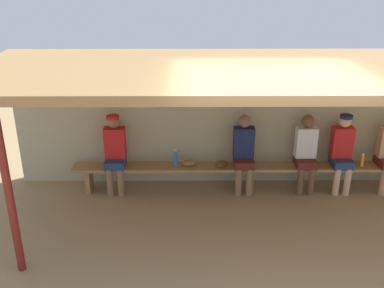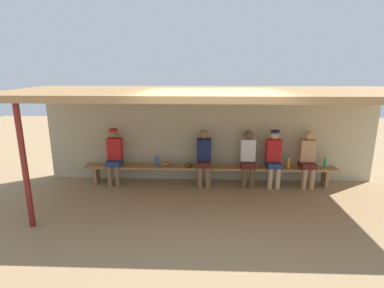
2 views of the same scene
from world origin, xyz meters
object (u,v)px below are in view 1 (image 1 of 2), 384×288
(player_in_blue, at_px, (306,151))
(bench, at_px, (251,169))
(water_bottle_clear, at_px, (176,157))
(player_with_sunglasses, at_px, (244,151))
(support_post, at_px, (9,193))
(baseball_glove_tan, at_px, (189,163))
(water_bottle_green, at_px, (362,160))
(player_rightmost, at_px, (115,150))
(player_in_white, at_px, (342,150))
(baseball_glove_dark_brown, at_px, (221,164))

(player_in_blue, bearing_deg, bench, -179.81)
(player_in_blue, height_order, water_bottle_clear, player_in_blue)
(bench, bearing_deg, water_bottle_clear, 177.79)
(bench, height_order, player_with_sunglasses, player_with_sunglasses)
(support_post, xyz_separation_m, baseball_glove_tan, (2.13, 2.12, -0.60))
(water_bottle_green, bearing_deg, player_rightmost, 179.43)
(player_with_sunglasses, height_order, baseball_glove_tan, player_with_sunglasses)
(player_in_blue, distance_m, baseball_glove_tan, 1.96)
(player_rightmost, height_order, water_bottle_clear, player_rightmost)
(support_post, xyz_separation_m, water_bottle_clear, (1.90, 2.15, -0.51))
(player_in_white, height_order, baseball_glove_dark_brown, player_in_white)
(water_bottle_clear, bearing_deg, bench, -2.21)
(baseball_glove_tan, bearing_deg, player_in_white, -17.54)
(water_bottle_green, xyz_separation_m, water_bottle_clear, (-3.12, 0.09, 0.02))
(bench, height_order, player_rightmost, player_rightmost)
(support_post, height_order, bench, support_post)
(player_with_sunglasses, distance_m, baseball_glove_dark_brown, 0.44)
(water_bottle_clear, bearing_deg, baseball_glove_tan, -7.72)
(player_with_sunglasses, bearing_deg, water_bottle_clear, 177.69)
(bench, distance_m, player_with_sunglasses, 0.37)
(player_in_blue, height_order, player_in_white, player_in_white)
(support_post, distance_m, bench, 3.87)
(player_rightmost, xyz_separation_m, water_bottle_clear, (1.01, 0.05, -0.16))
(player_rightmost, bearing_deg, bench, -0.09)
(bench, height_order, baseball_glove_tan, baseball_glove_tan)
(baseball_glove_dark_brown, distance_m, baseball_glove_tan, 0.54)
(player_in_blue, distance_m, baseball_glove_dark_brown, 1.43)
(support_post, bearing_deg, player_in_white, 24.19)
(player_in_white, bearing_deg, water_bottle_clear, 179.07)
(bench, height_order, baseball_glove_dark_brown, baseball_glove_dark_brown)
(support_post, relative_size, baseball_glove_tan, 9.17)
(bench, relative_size, player_in_white, 4.46)
(player_in_blue, height_order, baseball_glove_dark_brown, player_in_blue)
(player_in_blue, relative_size, water_bottle_green, 5.67)
(baseball_glove_tan, bearing_deg, baseball_glove_dark_brown, -22.26)
(player_with_sunglasses, bearing_deg, baseball_glove_tan, 179.03)
(water_bottle_clear, xyz_separation_m, baseball_glove_tan, (0.22, -0.03, -0.09))
(player_with_sunglasses, xyz_separation_m, baseball_glove_dark_brown, (-0.37, -0.03, -0.22))
(water_bottle_green, bearing_deg, baseball_glove_tan, 178.90)
(player_in_white, xyz_separation_m, water_bottle_green, (0.34, -0.04, -0.17))
(water_bottle_green, height_order, water_bottle_clear, water_bottle_clear)
(player_rightmost, distance_m, water_bottle_clear, 1.02)
(bench, relative_size, player_with_sunglasses, 4.49)
(player_in_blue, bearing_deg, support_post, -152.72)
(player_in_blue, bearing_deg, player_rightmost, 179.99)
(player_in_blue, xyz_separation_m, player_rightmost, (-3.18, 0.00, 0.02))
(water_bottle_green, distance_m, water_bottle_clear, 3.12)
(player_in_white, bearing_deg, baseball_glove_tan, 179.66)
(water_bottle_green, bearing_deg, support_post, -157.68)
(bench, bearing_deg, baseball_glove_tan, 178.98)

